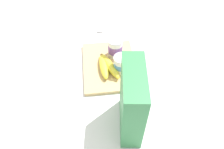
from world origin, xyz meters
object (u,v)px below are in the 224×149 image
(banana_bunch, at_px, (107,66))
(spoon, at_px, (105,32))
(cereal_box, at_px, (132,102))
(yogurt_cup_front, at_px, (115,48))
(yogurt_cup_back, at_px, (121,64))
(cutting_board, at_px, (109,66))

(banana_bunch, bearing_deg, spoon, 176.56)
(banana_bunch, bearing_deg, cereal_box, 12.30)
(yogurt_cup_front, distance_m, yogurt_cup_back, 0.10)
(cutting_board, xyz_separation_m, banana_bunch, (0.03, -0.02, 0.03))
(cutting_board, bearing_deg, banana_bunch, -31.05)
(cutting_board, bearing_deg, cereal_box, 8.53)
(cereal_box, xyz_separation_m, yogurt_cup_front, (-0.37, -0.01, -0.08))
(yogurt_cup_back, relative_size, spoon, 0.62)
(cutting_board, distance_m, yogurt_cup_front, 0.09)
(banana_bunch, relative_size, spoon, 1.29)
(cereal_box, bearing_deg, yogurt_cup_front, -171.41)
(yogurt_cup_back, bearing_deg, cutting_board, -130.27)
(yogurt_cup_front, height_order, banana_bunch, yogurt_cup_front)
(spoon, bearing_deg, cutting_board, -0.45)
(cutting_board, distance_m, spoon, 0.26)
(cereal_box, xyz_separation_m, banana_bunch, (-0.28, -0.06, -0.11))
(cutting_board, distance_m, cereal_box, 0.34)
(cutting_board, xyz_separation_m, yogurt_cup_front, (-0.06, 0.03, 0.06))
(yogurt_cup_front, xyz_separation_m, yogurt_cup_back, (0.10, 0.01, -0.01))
(yogurt_cup_front, relative_size, banana_bunch, 0.57)
(banana_bunch, height_order, spoon, banana_bunch)
(cereal_box, relative_size, banana_bunch, 1.68)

